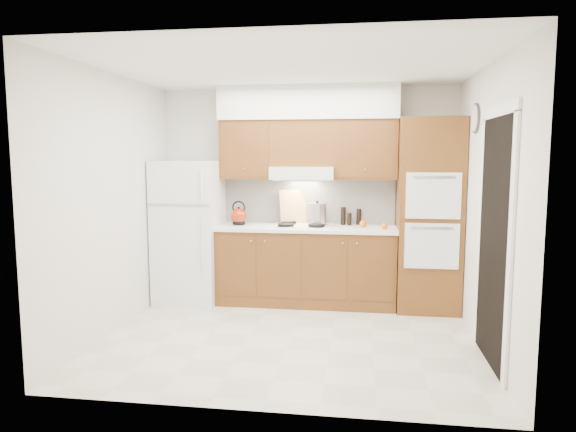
% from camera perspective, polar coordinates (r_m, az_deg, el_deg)
% --- Properties ---
extents(floor, '(3.60, 3.60, 0.00)m').
position_cam_1_polar(floor, '(5.20, 0.28, -13.30)').
color(floor, beige).
rests_on(floor, ground).
extents(ceiling, '(3.60, 3.60, 0.00)m').
position_cam_1_polar(ceiling, '(4.95, 0.30, 16.25)').
color(ceiling, white).
rests_on(ceiling, wall_back).
extents(wall_back, '(3.60, 0.02, 2.60)m').
position_cam_1_polar(wall_back, '(6.39, 2.11, 2.41)').
color(wall_back, silver).
rests_on(wall_back, floor).
extents(wall_left, '(0.02, 3.00, 2.60)m').
position_cam_1_polar(wall_left, '(5.45, -18.82, 1.31)').
color(wall_left, silver).
rests_on(wall_left, floor).
extents(wall_right, '(0.02, 3.00, 2.60)m').
position_cam_1_polar(wall_right, '(5.00, 21.21, 0.76)').
color(wall_right, silver).
rests_on(wall_right, floor).
extents(fridge, '(0.75, 0.72, 1.72)m').
position_cam_1_polar(fridge, '(6.39, -10.89, -1.67)').
color(fridge, white).
rests_on(fridge, floor).
extents(base_cabinets, '(2.11, 0.60, 0.90)m').
position_cam_1_polar(base_cabinets, '(6.22, 2.01, -5.63)').
color(base_cabinets, brown).
rests_on(base_cabinets, floor).
extents(countertop, '(2.13, 0.62, 0.04)m').
position_cam_1_polar(countertop, '(6.12, 2.02, -1.35)').
color(countertop, white).
rests_on(countertop, base_cabinets).
extents(backsplash, '(2.11, 0.03, 0.56)m').
position_cam_1_polar(backsplash, '(6.38, 2.31, 1.68)').
color(backsplash, white).
rests_on(backsplash, countertop).
extents(oven_cabinet, '(0.70, 0.65, 2.20)m').
position_cam_1_polar(oven_cabinet, '(6.10, 15.34, 0.09)').
color(oven_cabinet, brown).
rests_on(oven_cabinet, floor).
extents(upper_cab_left, '(0.63, 0.33, 0.70)m').
position_cam_1_polar(upper_cab_left, '(6.33, -4.54, 7.34)').
color(upper_cab_left, brown).
rests_on(upper_cab_left, wall_back).
extents(upper_cab_right, '(0.73, 0.33, 0.70)m').
position_cam_1_polar(upper_cab_right, '(6.18, 8.63, 7.30)').
color(upper_cab_right, brown).
rests_on(upper_cab_right, wall_back).
extents(range_hood, '(0.75, 0.45, 0.15)m').
position_cam_1_polar(range_hood, '(6.16, 1.67, 4.81)').
color(range_hood, silver).
rests_on(range_hood, wall_back).
extents(upper_cab_over_hood, '(0.75, 0.33, 0.55)m').
position_cam_1_polar(upper_cab_over_hood, '(6.22, 1.74, 8.06)').
color(upper_cab_over_hood, brown).
rests_on(upper_cab_over_hood, range_hood).
extents(soffit, '(2.13, 0.36, 0.40)m').
position_cam_1_polar(soffit, '(6.22, 2.21, 12.43)').
color(soffit, silver).
rests_on(soffit, wall_back).
extents(cooktop, '(0.74, 0.50, 0.01)m').
position_cam_1_polar(cooktop, '(6.15, 1.58, -1.08)').
color(cooktop, white).
rests_on(cooktop, countertop).
extents(doorway, '(0.02, 0.90, 2.10)m').
position_cam_1_polar(doorway, '(4.69, 21.90, -2.72)').
color(doorway, black).
rests_on(doorway, floor).
extents(wall_clock, '(0.02, 0.30, 0.30)m').
position_cam_1_polar(wall_clock, '(5.52, 20.12, 10.16)').
color(wall_clock, '#3F3833').
rests_on(wall_clock, wall_right).
extents(kettle, '(0.24, 0.24, 0.19)m').
position_cam_1_polar(kettle, '(6.27, -5.49, -0.02)').
color(kettle, maroon).
rests_on(kettle, countertop).
extents(cutting_board, '(0.35, 0.24, 0.44)m').
position_cam_1_polar(cutting_board, '(6.33, 0.57, 0.92)').
color(cutting_board, tan).
rests_on(cutting_board, countertop).
extents(stock_pot, '(0.23, 0.23, 0.24)m').
position_cam_1_polar(stock_pot, '(6.16, 3.25, 0.27)').
color(stock_pot, silver).
rests_on(stock_pot, cooktop).
extents(condiment_a, '(0.06, 0.06, 0.22)m').
position_cam_1_polar(condiment_a, '(6.29, 6.15, 0.01)').
color(condiment_a, black).
rests_on(condiment_a, countertop).
extents(condiment_b, '(0.07, 0.07, 0.19)m').
position_cam_1_polar(condiment_b, '(6.33, 7.87, -0.08)').
color(condiment_b, black).
rests_on(condiment_b, countertop).
extents(condiment_c, '(0.07, 0.07, 0.15)m').
position_cam_1_polar(condiment_c, '(6.25, 6.83, -0.35)').
color(condiment_c, black).
rests_on(condiment_c, countertop).
extents(orange_near, '(0.07, 0.07, 0.07)m').
position_cam_1_polar(orange_near, '(6.00, 10.68, -1.09)').
color(orange_near, '#E95A0C').
rests_on(orange_near, countertop).
extents(orange_far, '(0.09, 0.09, 0.08)m').
position_cam_1_polar(orange_far, '(6.11, 8.34, -0.86)').
color(orange_far, '#E8570C').
rests_on(orange_far, countertop).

